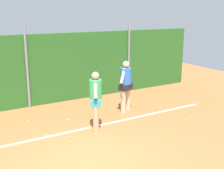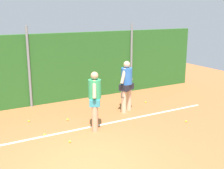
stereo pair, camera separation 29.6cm
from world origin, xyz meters
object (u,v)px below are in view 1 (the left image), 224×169
(tennis_ball_6, at_px, (72,142))
(player_foreground_near, at_px, (96,98))
(tennis_ball_11, at_px, (144,102))
(player_midcourt, at_px, (126,84))
(tennis_ball_10, at_px, (186,120))
(tennis_ball_1, at_px, (28,122))
(tennis_ball_7, at_px, (68,120))
(tennis_ball_3, at_px, (45,135))

(tennis_ball_6, bearing_deg, player_foreground_near, 27.40)
(tennis_ball_11, bearing_deg, player_foreground_near, -153.97)
(player_midcourt, height_order, tennis_ball_10, player_midcourt)
(player_foreground_near, height_order, tennis_ball_6, player_foreground_near)
(tennis_ball_1, bearing_deg, tennis_ball_11, -2.26)
(player_foreground_near, relative_size, tennis_ball_1, 28.48)
(player_foreground_near, height_order, tennis_ball_1, player_foreground_near)
(tennis_ball_6, relative_size, tennis_ball_10, 1.00)
(player_foreground_near, relative_size, tennis_ball_10, 28.48)
(tennis_ball_6, bearing_deg, player_midcourt, 28.44)
(tennis_ball_10, bearing_deg, tennis_ball_7, 148.63)
(tennis_ball_10, bearing_deg, tennis_ball_1, 150.66)
(player_foreground_near, distance_m, tennis_ball_7, 1.62)
(tennis_ball_1, bearing_deg, tennis_ball_6, -74.33)
(player_midcourt, height_order, tennis_ball_7, player_midcourt)
(player_foreground_near, height_order, tennis_ball_11, player_foreground_near)
(player_midcourt, distance_m, tennis_ball_10, 2.52)
(player_foreground_near, xyz_separation_m, tennis_ball_11, (3.03, 1.48, -1.02))
(tennis_ball_1, relative_size, tennis_ball_11, 1.00)
(player_foreground_near, distance_m, tennis_ball_11, 3.52)
(player_midcourt, xyz_separation_m, tennis_ball_6, (-2.87, -1.56, -1.04))
(tennis_ball_3, height_order, tennis_ball_6, same)
(player_foreground_near, distance_m, tennis_ball_10, 3.29)
(player_foreground_near, bearing_deg, tennis_ball_10, -80.00)
(tennis_ball_10, height_order, tennis_ball_11, same)
(tennis_ball_7, bearing_deg, tennis_ball_10, -31.37)
(tennis_ball_1, bearing_deg, tennis_ball_7, -23.05)
(player_foreground_near, xyz_separation_m, tennis_ball_3, (-1.58, 0.28, -1.02))
(tennis_ball_1, height_order, tennis_ball_3, same)
(tennis_ball_6, height_order, tennis_ball_10, same)
(player_foreground_near, xyz_separation_m, tennis_ball_10, (2.97, -0.97, -1.02))
(player_foreground_near, distance_m, tennis_ball_1, 2.60)
(tennis_ball_3, height_order, tennis_ball_7, same)
(tennis_ball_7, bearing_deg, tennis_ball_11, 5.29)
(tennis_ball_3, distance_m, tennis_ball_6, 0.97)
(tennis_ball_3, distance_m, tennis_ball_7, 1.39)
(player_foreground_near, bearing_deg, tennis_ball_3, 108.13)
(tennis_ball_3, bearing_deg, player_foreground_near, -9.93)
(tennis_ball_3, xyz_separation_m, tennis_ball_7, (1.08, 0.87, 0.00))
(tennis_ball_1, bearing_deg, tennis_ball_3, -84.47)
(player_midcourt, relative_size, tennis_ball_3, 29.06)
(player_midcourt, xyz_separation_m, tennis_ball_3, (-3.36, -0.71, -1.04))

